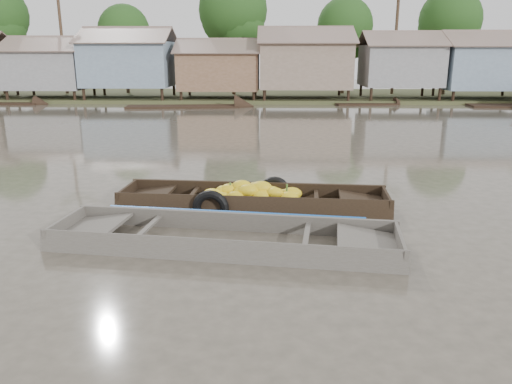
{
  "coord_description": "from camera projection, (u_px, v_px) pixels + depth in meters",
  "views": [
    {
      "loc": [
        -0.14,
        -8.49,
        3.61
      ],
      "look_at": [
        -0.39,
        1.46,
        0.8
      ],
      "focal_mm": 35.0,
      "sensor_mm": 36.0,
      "label": 1
    }
  ],
  "objects": [
    {
      "name": "ground",
      "position": [
        275.0,
        256.0,
        9.14
      ],
      "size": [
        120.0,
        120.0,
        0.0
      ],
      "primitive_type": "plane",
      "color": "#474236",
      "rests_on": "ground"
    },
    {
      "name": "riverbank",
      "position": [
        309.0,
        59.0,
        38.89
      ],
      "size": [
        120.0,
        12.47,
        10.22
      ],
      "color": "#384723",
      "rests_on": "ground"
    },
    {
      "name": "banana_boat",
      "position": [
        250.0,
        199.0,
        11.91
      ],
      "size": [
        6.44,
        1.99,
        0.89
      ],
      "rotation": [
        0.0,
        0.0,
        -0.08
      ],
      "color": "black",
      "rests_on": "ground"
    },
    {
      "name": "viewer_boat",
      "position": [
        226.0,
        243.0,
        9.65
      ],
      "size": [
        6.86,
        2.6,
        0.54
      ],
      "rotation": [
        0.0,
        0.0,
        -0.13
      ],
      "color": "#4A453E",
      "rests_on": "ground"
    },
    {
      "name": "distant_boats",
      "position": [
        460.0,
        106.0,
        32.46
      ],
      "size": [
        47.61,
        14.77,
        1.38
      ],
      "color": "black",
      "rests_on": "ground"
    }
  ]
}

